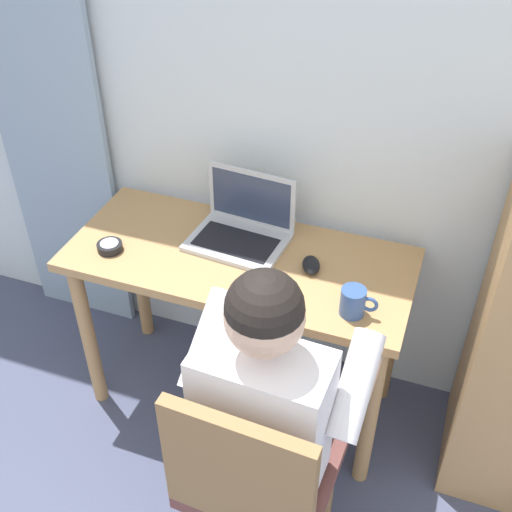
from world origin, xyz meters
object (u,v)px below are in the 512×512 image
object	(u,v)px
chair	(254,479)
person_seated	(278,391)
desk_clock	(110,247)
laptop	(242,227)
computer_mouse	(311,265)
desk	(239,282)
coffee_mug	(354,302)

from	to	relation	value
chair	person_seated	distance (m)	0.26
person_seated	desk_clock	xyz separation A→B (m)	(-0.75, 0.35, 0.09)
desk_clock	chair	bearing A→B (deg)	-35.74
chair	laptop	distance (m)	0.88
laptop	computer_mouse	world-z (taller)	laptop
desk	person_seated	size ratio (longest dim) A/B	1.02
chair	desk_clock	size ratio (longest dim) A/B	9.73
person_seated	computer_mouse	distance (m)	0.50
chair	coffee_mug	size ratio (longest dim) A/B	7.30
desk	computer_mouse	world-z (taller)	computer_mouse
laptop	computer_mouse	xyz separation A→B (m)	(0.28, -0.08, -0.04)
coffee_mug	desk	bearing A→B (deg)	161.08
laptop	computer_mouse	distance (m)	0.30
chair	person_seated	bearing A→B (deg)	87.63
chair	coffee_mug	distance (m)	0.61
computer_mouse	desk_clock	size ratio (longest dim) A/B	1.11
desk	desk_clock	bearing A→B (deg)	-164.53
desk	person_seated	distance (m)	0.56
desk	coffee_mug	xyz separation A→B (m)	(0.44, -0.15, 0.17)
chair	laptop	size ratio (longest dim) A/B	2.43
desk_clock	computer_mouse	bearing A→B (deg)	11.35
person_seated	desk_clock	world-z (taller)	person_seated
computer_mouse	coffee_mug	bearing A→B (deg)	-62.25
chair	person_seated	world-z (taller)	person_seated
person_seated	desk_clock	distance (m)	0.83
desk	laptop	distance (m)	0.20
desk	chair	bearing A→B (deg)	-65.78
computer_mouse	coffee_mug	world-z (taller)	coffee_mug
desk	laptop	world-z (taller)	laptop
chair	coffee_mug	bearing A→B (deg)	73.62
person_seated	laptop	distance (m)	0.67
desk_clock	coffee_mug	xyz separation A→B (m)	(0.89, -0.03, 0.03)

